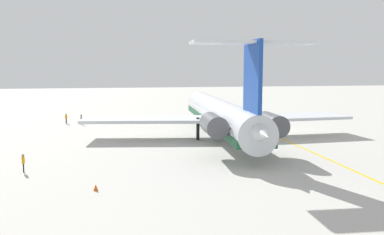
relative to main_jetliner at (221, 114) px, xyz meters
The scene contains 9 objects.
ground 12.86m from the main_jetliner, 57.62° to the right, with size 281.84×281.84×0.00m, color #B7B5AD.
main_jetliner is the anchor object (origin of this frame).
ground_crew_near_nose 27.73m from the main_jetliner, 121.91° to the left, with size 0.44×0.29×1.81m.
ground_crew_near_tail 31.11m from the main_jetliner, 48.59° to the left, with size 0.34×0.36×1.83m.
ground_crew_portside 27.97m from the main_jetliner, 47.39° to the left, with size 0.38×0.31×1.81m.
safety_cone_nose 27.58m from the main_jetliner, 143.37° to the left, with size 0.40×0.40×0.55m, color #EA590F.
safety_cone_wingtip 32.37m from the main_jetliner, 43.16° to the right, with size 0.40×0.40×0.55m, color #EA590F.
safety_cone_tail 26.59m from the main_jetliner, 26.96° to the left, with size 0.40×0.40×0.55m, color #EA590F.
taxiway_centreline 9.44m from the main_jetliner, 81.89° to the right, with size 102.89×0.36×0.01m, color gold.
Camera 1 is at (-62.88, 25.09, 10.18)m, focal length 38.99 mm.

